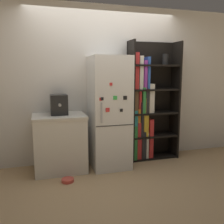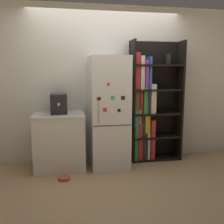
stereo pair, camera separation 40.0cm
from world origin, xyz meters
The scene contains 7 objects.
ground_plane centered at (0.00, 0.00, 0.00)m, with size 16.00×16.00×0.00m, color tan.
wall_back centered at (0.00, 0.47, 1.30)m, with size 8.00×0.05×2.60m.
refrigerator centered at (0.00, 0.12, 0.88)m, with size 0.59×0.68×1.76m.
bookshelf centered at (0.72, 0.31, 0.90)m, with size 0.87×0.34×2.03m.
kitchen_counter centered at (-0.78, 0.15, 0.44)m, with size 0.79×0.62×0.87m.
espresso_machine centered at (-0.77, 0.18, 1.03)m, with size 0.25×0.34×0.30m.
pet_bowl centered at (-0.73, -0.32, 0.03)m, with size 0.17×0.17×0.05m.
Camera 2 is at (-0.66, -3.74, 1.52)m, focal length 40.00 mm.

